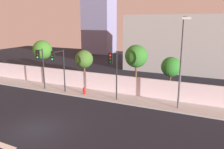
# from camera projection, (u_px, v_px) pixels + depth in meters

# --- Properties ---
(ground_plane) EXTENTS (80.00, 80.00, 0.00)m
(ground_plane) POSITION_uv_depth(u_px,v_px,m) (36.00, 130.00, 15.60)
(ground_plane) COLOR black
(sidewalk) EXTENTS (36.00, 2.40, 0.15)m
(sidewalk) POSITION_uv_depth(u_px,v_px,m) (94.00, 94.00, 22.83)
(sidewalk) COLOR #B1B1B1
(sidewalk) RESTS_ON ground
(perimeter_wall) EXTENTS (36.00, 0.18, 1.80)m
(perimeter_wall) POSITION_uv_depth(u_px,v_px,m) (100.00, 82.00, 23.74)
(perimeter_wall) COLOR silver
(perimeter_wall) RESTS_ON sidewalk
(traffic_light_left) EXTENTS (0.50, 1.54, 4.28)m
(traffic_light_left) POSITION_uv_depth(u_px,v_px,m) (58.00, 62.00, 22.18)
(traffic_light_left) COLOR black
(traffic_light_left) RESTS_ON sidewalk
(traffic_light_center) EXTENTS (0.46, 1.18, 4.27)m
(traffic_light_center) POSITION_uv_depth(u_px,v_px,m) (40.00, 61.00, 23.33)
(traffic_light_center) COLOR black
(traffic_light_center) RESTS_ON sidewalk
(traffic_light_right) EXTENTS (0.34, 1.52, 4.48)m
(traffic_light_right) POSITION_uv_depth(u_px,v_px,m) (113.00, 66.00, 19.76)
(traffic_light_right) COLOR black
(traffic_light_right) RESTS_ON sidewalk
(street_lamp_curbside) EXTENTS (0.85, 2.39, 7.41)m
(street_lamp_curbside) POSITION_uv_depth(u_px,v_px,m) (182.00, 56.00, 17.75)
(street_lamp_curbside) COLOR #4C4C51
(street_lamp_curbside) RESTS_ON sidewalk
(fire_hydrant) EXTENTS (0.44, 0.26, 0.73)m
(fire_hydrant) POSITION_uv_depth(u_px,v_px,m) (84.00, 90.00, 22.58)
(fire_hydrant) COLOR red
(fire_hydrant) RESTS_ON sidewalk
(roadside_tree_leftmost) EXTENTS (2.32, 2.32, 4.94)m
(roadside_tree_leftmost) POSITION_uv_depth(u_px,v_px,m) (42.00, 50.00, 27.64)
(roadside_tree_leftmost) COLOR brown
(roadside_tree_leftmost) RESTS_ON ground
(roadside_tree_midleft) EXTENTS (2.00, 2.00, 4.07)m
(roadside_tree_midleft) POSITION_uv_depth(u_px,v_px,m) (84.00, 59.00, 25.42)
(roadside_tree_midleft) COLOR brown
(roadside_tree_midleft) RESTS_ON ground
(roadside_tree_midright) EXTENTS (2.27, 2.27, 4.93)m
(roadside_tree_midright) POSITION_uv_depth(u_px,v_px,m) (136.00, 56.00, 22.76)
(roadside_tree_midright) COLOR brown
(roadside_tree_midright) RESTS_ON ground
(roadside_tree_rightmost) EXTENTS (1.87, 1.87, 3.94)m
(roadside_tree_rightmost) POSITION_uv_depth(u_px,v_px,m) (171.00, 67.00, 21.53)
(roadside_tree_rightmost) COLOR brown
(roadside_tree_rightmost) RESTS_ON ground
(low_building_distant) EXTENTS (13.81, 6.00, 8.05)m
(low_building_distant) POSITION_uv_depth(u_px,v_px,m) (175.00, 43.00, 33.40)
(low_building_distant) COLOR #A8A8A8
(low_building_distant) RESTS_ON ground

